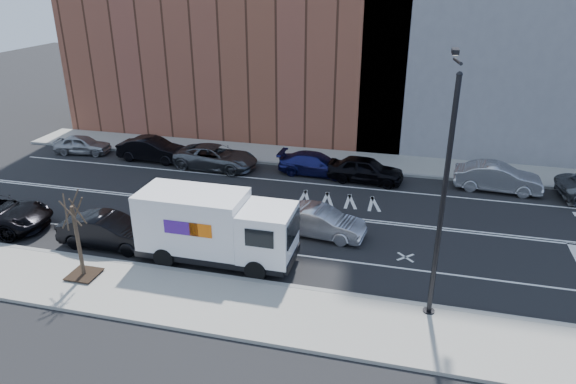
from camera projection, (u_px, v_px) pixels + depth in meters
The scene contains 17 objects.
ground at pixel (294, 213), 27.45m from camera, with size 120.00×120.00×0.00m, color black.
sidewalk_near at pixel (240, 307), 19.58m from camera, with size 44.00×3.60×0.15m, color gray.
sidewalk_far at pixel (324, 158), 35.26m from camera, with size 44.00×3.60×0.15m, color gray.
curb_near at pixel (254, 282), 21.18m from camera, with size 44.00×0.25×0.17m, color gray.
curb_far at pixel (319, 167), 33.65m from camera, with size 44.00×0.25×0.17m, color gray.
road_markings at pixel (294, 213), 27.45m from camera, with size 40.00×8.60×0.01m, color white, non-canonical shape.
streetlight at pixel (444, 185), 17.71m from camera, with size 0.44×4.02×9.34m.
street_tree at pixel (79, 248), 20.97m from camera, with size 1.20×1.20×3.75m.
fedex_van at pixel (215, 227), 22.29m from camera, with size 6.97×2.53×3.17m.
far_parked_a at pixel (82, 144), 36.21m from camera, with size 1.56×3.89×1.33m, color #98989C.
far_parked_b at pixel (153, 149), 34.82m from camera, with size 1.66×4.77×1.57m, color black.
far_parked_c at pixel (216, 157), 33.45m from camera, with size 2.52×5.46×1.52m, color #4F5257.
far_parked_d at pixel (316, 164), 32.47m from camera, with size 1.93×4.76×1.38m, color navy.
far_parked_e at pixel (366, 169), 31.28m from camera, with size 1.85×4.59×1.57m, color black.
far_parked_f at pixel (498, 178), 29.98m from camera, with size 1.71×4.90×1.61m, color #A6A6AA.
driving_sedan at pixel (319, 222), 24.82m from camera, with size 1.55×4.44×1.46m, color #B5B5BB.
near_parked_rear_a at pixel (109, 231), 23.85m from camera, with size 1.63×4.67×1.54m, color black.
Camera 1 is at (5.78, -24.11, 11.83)m, focal length 32.00 mm.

